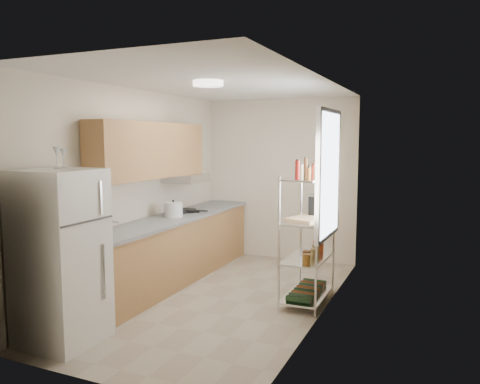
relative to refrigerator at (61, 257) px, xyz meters
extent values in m
cube|color=#AAA08A|center=(0.87, 1.70, -0.84)|extent=(2.50, 4.40, 0.01)
cube|color=white|center=(0.87, 1.70, 1.77)|extent=(2.50, 4.40, 0.01)
cube|color=beige|center=(0.87, 3.91, 0.46)|extent=(2.50, 0.01, 2.60)
cube|color=beige|center=(0.87, -0.50, 0.46)|extent=(2.50, 0.01, 2.60)
cube|color=beige|center=(-0.38, 1.70, 0.46)|extent=(0.01, 4.40, 2.60)
cube|color=beige|center=(2.12, 1.70, 0.46)|extent=(0.01, 4.40, 2.60)
cube|color=#A67347|center=(-0.05, 2.14, -0.41)|extent=(0.60, 3.48, 0.86)
cube|color=gray|center=(-0.03, 2.14, 0.04)|extent=(0.63, 3.51, 0.04)
cube|color=#B7BABC|center=(-0.07, 1.00, 0.04)|extent=(0.52, 0.44, 0.04)
cube|color=#B7BABC|center=(0.23, 3.50, -0.38)|extent=(0.01, 0.55, 0.72)
cube|color=#A67347|center=(-0.18, 1.80, 0.97)|extent=(0.33, 2.20, 0.72)
cube|color=#B7BABC|center=(-0.13, 2.60, 0.55)|extent=(0.50, 0.60, 0.12)
cube|color=white|center=(2.10, 2.05, 0.71)|extent=(0.06, 1.00, 1.46)
cube|color=silver|center=(1.88, 2.00, -0.74)|extent=(0.45, 0.90, 0.02)
cube|color=silver|center=(1.88, 2.00, -0.29)|extent=(0.45, 0.90, 0.02)
cube|color=silver|center=(1.88, 2.00, 0.16)|extent=(0.45, 0.90, 0.02)
cube|color=silver|center=(1.88, 2.00, 0.66)|extent=(0.45, 0.90, 0.02)
cylinder|color=silver|center=(1.66, 1.56, -0.06)|extent=(0.02, 0.02, 1.55)
cylinder|color=silver|center=(1.66, 2.44, -0.06)|extent=(0.02, 0.02, 1.55)
cylinder|color=silver|center=(2.09, 1.56, -0.06)|extent=(0.02, 0.02, 1.55)
cylinder|color=silver|center=(2.09, 2.44, -0.06)|extent=(0.02, 0.02, 1.55)
cylinder|color=white|center=(0.87, 1.40, 1.73)|extent=(0.34, 0.34, 0.05)
cube|color=silver|center=(0.00, 0.00, 0.00)|extent=(0.69, 0.69, 1.67)
cylinder|color=silver|center=(-0.04, 2.09, 0.16)|extent=(0.25, 0.25, 0.20)
cylinder|color=black|center=(-0.15, 2.46, 0.09)|extent=(0.29, 0.29, 0.05)
cylinder|color=black|center=(-0.05, 2.54, 0.09)|extent=(0.28, 0.28, 0.05)
cube|color=tan|center=(1.86, 1.97, 0.19)|extent=(0.43, 0.50, 0.03)
cube|color=black|center=(1.92, 2.25, 0.31)|extent=(0.18, 0.25, 0.28)
cube|color=#B43F16|center=(1.92, 2.33, -0.20)|extent=(0.11, 0.14, 0.14)
camera|label=1|loc=(3.31, -3.31, 1.12)|focal=35.00mm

